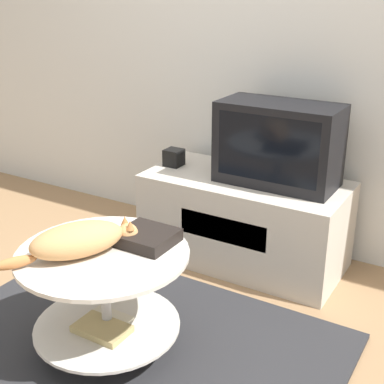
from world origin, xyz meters
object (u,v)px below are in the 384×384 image
object	(u,v)px
speaker	(174,157)
dvd_box	(147,237)
tv	(278,144)
cat	(79,240)

from	to	relation	value
speaker	dvd_box	size ratio (longest dim) A/B	0.43
tv	cat	distance (m)	1.22
dvd_box	cat	bearing A→B (deg)	-127.53
tv	cat	xyz separation A→B (m)	(-0.36, -1.16, -0.16)
tv	speaker	world-z (taller)	tv
dvd_box	cat	size ratio (longest dim) A/B	0.44
speaker	dvd_box	world-z (taller)	speaker
tv	dvd_box	xyz separation A→B (m)	(-0.19, -0.94, -0.20)
tv	cat	size ratio (longest dim) A/B	1.20
cat	tv	bearing A→B (deg)	12.91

